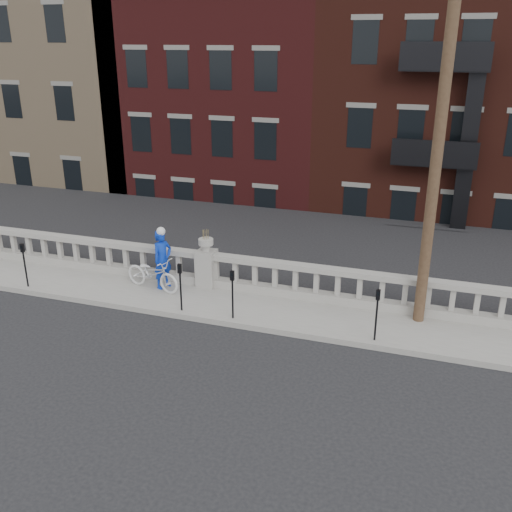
# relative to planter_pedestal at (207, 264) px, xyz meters

# --- Properties ---
(ground) EXTENTS (120.00, 120.00, 0.00)m
(ground) POSITION_rel_planter_pedestal_xyz_m (0.00, -3.95, -0.83)
(ground) COLOR black
(ground) RESTS_ON ground
(sidewalk) EXTENTS (32.00, 2.20, 0.15)m
(sidewalk) POSITION_rel_planter_pedestal_xyz_m (0.00, -0.95, -0.76)
(sidewalk) COLOR gray
(sidewalk) RESTS_ON ground
(balustrade) EXTENTS (28.00, 0.34, 1.03)m
(balustrade) POSITION_rel_planter_pedestal_xyz_m (0.00, 0.00, -0.19)
(balustrade) COLOR gray
(balustrade) RESTS_ON sidewalk
(planter_pedestal) EXTENTS (0.55, 0.55, 1.76)m
(planter_pedestal) POSITION_rel_planter_pedestal_xyz_m (0.00, 0.00, 0.00)
(planter_pedestal) COLOR gray
(planter_pedestal) RESTS_ON sidewalk
(lower_level) EXTENTS (80.00, 44.00, 20.80)m
(lower_level) POSITION_rel_planter_pedestal_xyz_m (0.56, 19.09, 1.80)
(lower_level) COLOR #605E59
(lower_level) RESTS_ON ground
(utility_pole) EXTENTS (1.60, 0.28, 10.00)m
(utility_pole) POSITION_rel_planter_pedestal_xyz_m (6.20, -0.35, 4.41)
(utility_pole) COLOR #422D1E
(utility_pole) RESTS_ON sidewalk
(parking_meter_b) EXTENTS (0.10, 0.09, 1.36)m
(parking_meter_b) POSITION_rel_planter_pedestal_xyz_m (-5.07, -1.80, 0.17)
(parking_meter_b) COLOR black
(parking_meter_b) RESTS_ON sidewalk
(parking_meter_c) EXTENTS (0.10, 0.09, 1.36)m
(parking_meter_c) POSITION_rel_planter_pedestal_xyz_m (-0.00, -1.80, 0.17)
(parking_meter_c) COLOR black
(parking_meter_c) RESTS_ON sidewalk
(parking_meter_d) EXTENTS (0.10, 0.09, 1.36)m
(parking_meter_d) POSITION_rel_planter_pedestal_xyz_m (1.50, -1.80, 0.17)
(parking_meter_d) COLOR black
(parking_meter_d) RESTS_ON sidewalk
(parking_meter_e) EXTENTS (0.10, 0.09, 1.36)m
(parking_meter_e) POSITION_rel_planter_pedestal_xyz_m (5.24, -1.80, 0.17)
(parking_meter_e) COLOR black
(parking_meter_e) RESTS_ON sidewalk
(bicycle) EXTENTS (1.97, 1.05, 0.99)m
(bicycle) POSITION_rel_planter_pedestal_xyz_m (-1.41, -0.78, -0.19)
(bicycle) COLOR silver
(bicycle) RESTS_ON sidewalk
(cyclist) EXTENTS (0.64, 0.76, 1.77)m
(cyclist) POSITION_rel_planter_pedestal_xyz_m (-1.17, -0.55, 0.21)
(cyclist) COLOR #0B2EAF
(cyclist) RESTS_ON sidewalk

